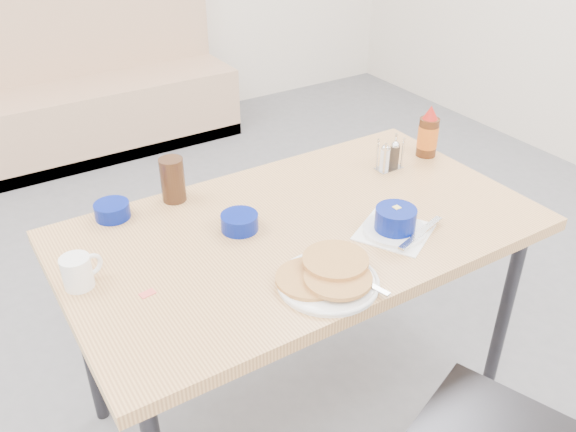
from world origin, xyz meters
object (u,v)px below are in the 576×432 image
booth_bench (81,97)px  dining_table (301,242)px  pancake_plate (328,277)px  butter_bowl (240,222)px  syrup_bottle (428,134)px  coffee_mug (78,271)px  creamer_bowl (112,211)px  condiment_caddy (389,158)px  amber_tumbler (173,180)px  grits_setting (395,223)px

booth_bench → dining_table: 2.56m
pancake_plate → dining_table: bearing=70.5°
booth_bench → dining_table: (0.00, -2.53, 0.35)m
butter_bowl → syrup_bottle: syrup_bottle is taller
booth_bench → coffee_mug: 2.59m
pancake_plate → creamer_bowl: 0.71m
butter_bowl → condiment_caddy: size_ratio=0.96×
creamer_bowl → booth_bench: bearing=78.2°
booth_bench → butter_bowl: size_ratio=17.25×
pancake_plate → amber_tumbler: bearing=105.0°
dining_table → creamer_bowl: 0.58m
coffee_mug → grits_setting: bearing=-15.9°
coffee_mug → grits_setting: 0.88m
dining_table → grits_setting: (0.21, -0.18, 0.10)m
creamer_bowl → amber_tumbler: 0.21m
coffee_mug → syrup_bottle: 1.28m
amber_tumbler → booth_bench: bearing=83.3°
grits_setting → syrup_bottle: bearing=37.6°
coffee_mug → syrup_bottle: syrup_bottle is taller
dining_table → creamer_bowl: (-0.46, 0.34, 0.09)m
amber_tumbler → syrup_bottle: bearing=-11.6°
dining_table → condiment_caddy: bearing=17.3°
pancake_plate → grits_setting: size_ratio=0.93×
booth_bench → creamer_bowl: (-0.46, -2.19, 0.43)m
booth_bench → coffee_mug: bearing=-104.4°
creamer_bowl → coffee_mug: bearing=-122.4°
amber_tumbler → condiment_caddy: amber_tumbler is taller
pancake_plate → butter_bowl: (-0.07, 0.35, 0.01)m
booth_bench → syrup_bottle: (0.64, -2.38, 0.49)m
coffee_mug → amber_tumbler: bearing=36.4°
grits_setting → amber_tumbler: (-0.47, 0.52, 0.04)m
condiment_caddy → syrup_bottle: (0.18, 0.01, 0.04)m
dining_table → grits_setting: 0.29m
condiment_caddy → coffee_mug: bearing=-176.1°
coffee_mug → creamer_bowl: coffee_mug is taller
pancake_plate → amber_tumbler: size_ratio=1.86×
dining_table → butter_bowl: size_ratio=12.71×
coffee_mug → creamer_bowl: 0.33m
butter_bowl → amber_tumbler: (-0.09, 0.26, 0.05)m
creamer_bowl → butter_bowl: bearing=-41.9°
dining_table → butter_bowl: butter_bowl is taller
booth_bench → condiment_caddy: bearing=-79.2°
dining_table → pancake_plate: pancake_plate is taller
booth_bench → grits_setting: 2.76m
grits_setting → condiment_caddy: size_ratio=2.49×
pancake_plate → creamer_bowl: bearing=120.9°
pancake_plate → grits_setting: bearing=16.6°
booth_bench → syrup_bottle: booth_bench is taller
butter_bowl → coffee_mug: bearing=-178.1°
butter_bowl → syrup_bottle: 0.81m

